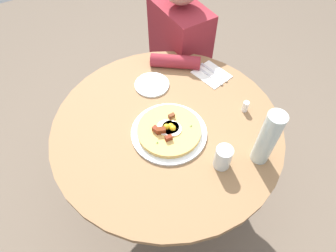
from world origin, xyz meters
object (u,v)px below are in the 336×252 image
Objects in this scene: fork at (209,75)px; salt_shaker at (245,106)px; person_seated at (179,67)px; breakfast_pizza at (169,130)px; knife at (214,72)px; pizza_plate at (169,132)px; water_bottle at (267,139)px; dining_table at (167,146)px; bread_plate at (152,85)px; water_glass at (223,157)px.

fork is 0.27m from salt_shaker.
person_seated reaches higher than fork.
fork is at bearing 118.64° from breakfast_pizza.
pizza_plate is at bearing -72.85° from knife.
water_bottle is (0.30, 0.25, 0.13)m from pizza_plate.
dining_table is 0.91× the size of person_seated.
pizza_plate is at bearing -139.98° from water_bottle.
fork is (-0.15, 0.35, 0.18)m from dining_table.
knife is 0.54m from water_bottle.
pizza_plate is 0.42m from fork.
dining_table is 5.76× the size of fork.
bread_plate is 0.54m from water_glass.
pizza_plate is at bearing 88.41° from breakfast_pizza.
person_seated is 0.51m from bread_plate.
person_seated is 4.09× the size of breakfast_pizza.
bread_plate is at bearing -51.22° from person_seated.
dining_table is 0.38m from water_glass.
dining_table is 3.12× the size of pizza_plate.
knife is at bearing 117.24° from pizza_plate.
salt_shaker is at bearing -5.51° from person_seated.
dining_table is 19.39× the size of salt_shaker.
salt_shaker is at bearing -17.00° from knife.
fork is (-0.20, 0.37, -0.02)m from breakfast_pizza.
fork is (-0.20, 0.37, 0.00)m from pizza_plate.
fork is at bearing 71.16° from bread_plate.
dining_table is at bearing -108.63° from salt_shaker.
bread_plate is at bearing 164.22° from pizza_plate.
knife is at bearing 145.87° from water_glass.
water_glass reaches higher than fork.
knife is at bearing -4.45° from person_seated.
water_bottle is at bearing 40.09° from breakfast_pizza.
dining_table is 0.21m from breakfast_pizza.
breakfast_pizza reaches higher than salt_shaker.
knife is 0.67× the size of water_bottle.
bread_plate is at bearing 165.25° from dining_table.
person_seated reaches higher than bread_plate.
breakfast_pizza is at bearing -21.76° from dining_table.
water_glass reaches higher than dining_table.
breakfast_pizza is 1.54× the size of fork.
breakfast_pizza is 0.42m from fork.
water_glass is (0.24, 0.10, 0.03)m from breakfast_pizza.
water_glass is at bearing -41.37° from fork.
pizza_plate is 0.27m from water_glass.
pizza_plate is 0.31m from bread_plate.
water_bottle is (0.30, 0.25, 0.11)m from breakfast_pizza.
water_bottle is at bearing -26.86° from knife.
dining_table is 3.73× the size of breakfast_pizza.
dining_table is 3.86× the size of water_bottle.
pizza_plate is 0.02m from breakfast_pizza.
person_seated reaches higher than dining_table.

